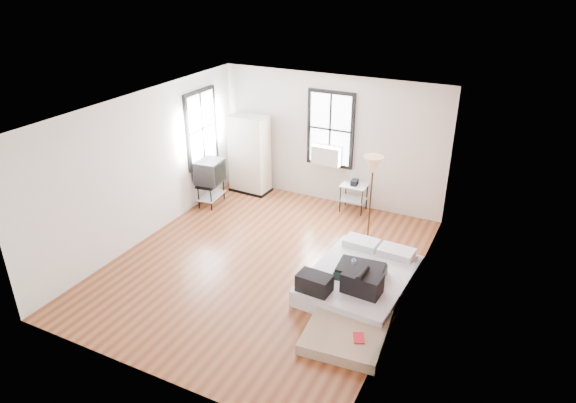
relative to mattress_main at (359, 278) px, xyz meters
The scene contains 8 objects.
ground 1.75m from the mattress_main, behind, with size 6.00×6.00×0.00m, color #602D19.
room_shell 2.19m from the mattress_main, 168.83° to the left, with size 5.02×6.02×2.80m.
mattress_main is the anchor object (origin of this frame).
mattress_bare 0.65m from the mattress_main, 75.24° to the right, with size 1.28×2.18×0.45m.
wardrobe 4.45m from the mattress_main, 143.98° to the left, with size 0.92×0.55×1.79m.
side_table 2.88m from the mattress_main, 111.80° to the left, with size 0.55×0.45×0.71m.
floor_lamp 2.06m from the mattress_main, 103.35° to the left, with size 0.37×0.37×1.71m.
tv_stand 4.30m from the mattress_main, 158.14° to the left, with size 0.57×0.76×1.02m.
Camera 1 is at (3.82, -6.74, 4.91)m, focal length 32.00 mm.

